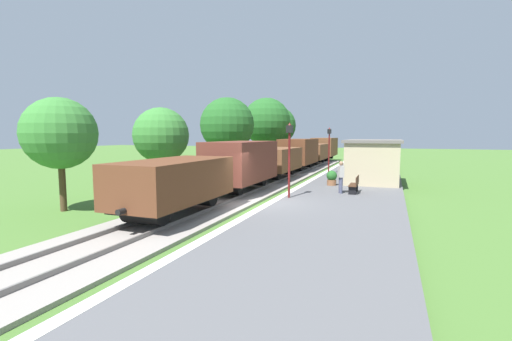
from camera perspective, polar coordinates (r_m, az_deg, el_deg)
The scene contains 19 objects.
ground_plane at distance 16.40m, azimuth 0.93°, elevation -6.01°, with size 160.00×160.00×0.00m, color #47702D.
platform_slab at distance 15.59m, azimuth 12.11°, elevation -6.29°, with size 6.00×60.00×0.25m, color #565659.
platform_edge_stripe at distance 16.22m, azimuth 2.26°, elevation -5.23°, with size 0.36×60.00×0.01m, color silver.
track_ballast at distance 17.35m, azimuth -6.57°, elevation -5.20°, with size 3.80×60.00×0.12m, color gray.
rail_near at distance 17.00m, azimuth -4.41°, elevation -4.95°, with size 0.07×60.00×0.14m, color slate.
rail_far at distance 17.66m, azimuth -8.65°, elevation -4.60°, with size 0.07×60.00×0.14m, color slate.
freight_train at distance 29.68m, azimuth 5.53°, elevation 2.27°, with size 2.50×39.20×2.72m.
station_hut at distance 24.79m, azimuth 18.41°, elevation 1.55°, with size 3.50×5.80×2.78m.
bench_near_hut at distance 19.60m, azimuth 15.67°, elevation -2.15°, with size 0.42×1.50×0.91m.
bench_down_platform at distance 29.20m, azimuth 17.47°, elevation 0.33°, with size 0.42×1.50×0.91m.
person_waiting at distance 19.27m, azimuth 13.53°, elevation -0.85°, with size 0.39×0.45×1.71m.
potted_planter at distance 22.27m, azimuth 12.12°, elevation -1.13°, with size 0.64×0.64×0.92m.
lamp_post_near at distance 17.36m, azimuth 5.41°, elevation 3.94°, with size 0.28×0.28×3.70m.
lamp_post_far at distance 28.80m, azimuth 11.72°, elevation 4.55°, with size 0.28×0.28×3.70m.
tree_trackside_near at distance 17.53m, azimuth -29.11°, elevation 5.22°, with size 3.10×3.10×4.97m.
tree_trackside_mid at distance 20.63m, azimuth -15.07°, elevation 5.48°, with size 3.11×3.11×4.88m.
tree_trackside_far at distance 28.20m, azimuth -4.67°, elevation 7.36°, with size 4.28×4.28×6.29m.
tree_field_left at distance 35.25m, azimuth 1.71°, elevation 7.85°, with size 4.70×4.70×6.99m.
tree_field_distant at distance 40.92m, azimuth 3.39°, elevation 7.24°, with size 4.34×4.34×6.59m.
Camera 1 is at (5.51, -15.08, 3.34)m, focal length 24.79 mm.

